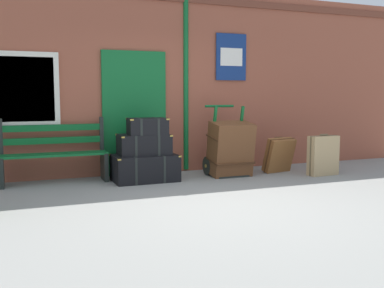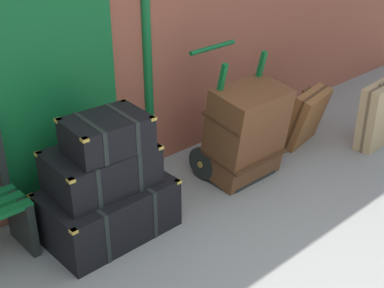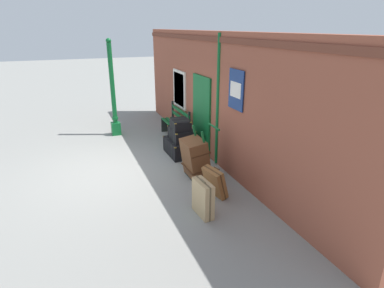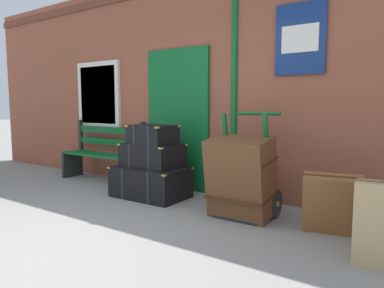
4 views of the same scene
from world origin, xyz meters
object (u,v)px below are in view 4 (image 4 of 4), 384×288
Objects in this scene: suitcase_brown at (332,204)px; steamer_trunk_top at (153,135)px; large_brown_trunk at (241,177)px; porters_trolley at (247,191)px; platform_bench at (104,155)px; steamer_trunk_base at (151,182)px; steamer_trunk_middle at (152,155)px.

steamer_trunk_top is at bearing 177.49° from suitcase_brown.
steamer_trunk_top is 1.46m from large_brown_trunk.
suitcase_brown is (0.97, -0.14, 0.04)m from porters_trolley.
steamer_trunk_top is at bearing -14.44° from platform_bench.
platform_bench is 2.50× the size of steamer_trunk_top.
large_brown_trunk is at bearing -10.12° from platform_bench.
steamer_trunk_base is (1.35, -0.36, -0.23)m from platform_bench.
large_brown_trunk is (1.40, -0.14, -0.40)m from steamer_trunk_top.
large_brown_trunk is at bearing -90.00° from porters_trolley.
platform_bench reaches higher than steamer_trunk_base.
steamer_trunk_middle is 1.30× the size of steamer_trunk_top.
steamer_trunk_top reaches higher than steamer_trunk_middle.
porters_trolley is (1.45, -0.01, -0.31)m from steamer_trunk_middle.
steamer_trunk_base is 1.45m from porters_trolley.
steamer_trunk_middle is 1.46m from large_brown_trunk.
porters_trolley is 0.98m from suitcase_brown.
steamer_trunk_middle is 2.44m from suitcase_brown.
steamer_trunk_base is 1.23× the size of steamer_trunk_middle.
porters_trolley reaches higher than steamer_trunk_top.
platform_bench reaches higher than steamer_trunk_middle.
steamer_trunk_middle is at bearing 136.94° from steamer_trunk_top.
suitcase_brown is (2.37, -0.10, -0.56)m from steamer_trunk_top.
porters_trolley is 1.27× the size of large_brown_trunk.
suitcase_brown reaches higher than steamer_trunk_base.
platform_bench is 2.54× the size of suitcase_brown.
steamer_trunk_base is 1.48m from large_brown_trunk.
steamer_trunk_top is (1.39, -0.36, 0.43)m from platform_bench.
large_brown_trunk reaches higher than steamer_trunk_base.
large_brown_trunk is (2.79, -0.50, 0.02)m from platform_bench.
steamer_trunk_top is 1.02× the size of suitcase_brown.
steamer_trunk_middle is 1.48m from porters_trolley.
steamer_trunk_top is at bearing -178.49° from porters_trolley.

